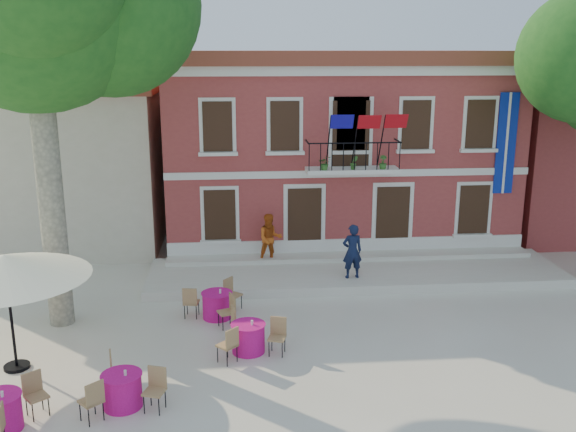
# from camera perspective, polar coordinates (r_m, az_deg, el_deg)

# --- Properties ---
(ground) EXTENTS (90.00, 90.00, 0.00)m
(ground) POSITION_cam_1_polar(r_m,az_deg,el_deg) (17.82, 2.29, -10.46)
(ground) COLOR beige
(ground) RESTS_ON ground
(main_building) EXTENTS (13.50, 9.59, 7.50)m
(main_building) POSITION_cam_1_polar(r_m,az_deg,el_deg) (26.59, 4.00, 6.42)
(main_building) COLOR #A23D3A
(main_building) RESTS_ON ground
(neighbor_west) EXTENTS (9.40, 9.40, 6.40)m
(neighbor_west) POSITION_cam_1_polar(r_m,az_deg,el_deg) (28.35, -20.10, 4.92)
(neighbor_west) COLOR beige
(neighbor_west) RESTS_ON ground
(terrace) EXTENTS (14.00, 3.40, 0.30)m
(terrace) POSITION_cam_1_polar(r_m,az_deg,el_deg) (22.09, 6.05, -5.05)
(terrace) COLOR silver
(terrace) RESTS_ON ground
(patio_umbrella) EXTENTS (3.91, 3.91, 2.91)m
(patio_umbrella) POSITION_cam_1_polar(r_m,az_deg,el_deg) (16.45, -23.84, -4.15)
(patio_umbrella) COLOR black
(patio_umbrella) RESTS_ON ground
(pedestrian_navy) EXTENTS (0.71, 0.51, 1.80)m
(pedestrian_navy) POSITION_cam_1_polar(r_m,az_deg,el_deg) (20.92, 5.73, -3.14)
(pedestrian_navy) COLOR #111A38
(pedestrian_navy) RESTS_ON terrace
(pedestrian_orange) EXTENTS (0.93, 0.76, 1.76)m
(pedestrian_orange) POSITION_cam_1_polar(r_m,az_deg,el_deg) (22.24, -1.60, -2.03)
(pedestrian_orange) COLOR #C65517
(pedestrian_orange) RESTS_ON terrace
(cafe_table_0) EXTENTS (1.83, 1.78, 0.95)m
(cafe_table_0) POSITION_cam_1_polar(r_m,az_deg,el_deg) (14.81, -14.53, -14.63)
(cafe_table_0) COLOR #DB1488
(cafe_table_0) RESTS_ON ground
(cafe_table_1) EXTENTS (1.82, 1.80, 0.95)m
(cafe_table_1) POSITION_cam_1_polar(r_m,az_deg,el_deg) (16.72, -3.55, -10.63)
(cafe_table_1) COLOR #DB1488
(cafe_table_1) RESTS_ON ground
(cafe_table_2) EXTENTS (1.86, 1.73, 0.95)m
(cafe_table_2) POSITION_cam_1_polar(r_m,az_deg,el_deg) (14.82, -24.22, -15.50)
(cafe_table_2) COLOR #DB1488
(cafe_table_2) RESTS_ON ground
(cafe_table_3) EXTENTS (1.75, 1.85, 0.95)m
(cafe_table_3) POSITION_cam_1_polar(r_m,az_deg,el_deg) (18.78, -6.32, -7.76)
(cafe_table_3) COLOR #DB1488
(cafe_table_3) RESTS_ON ground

